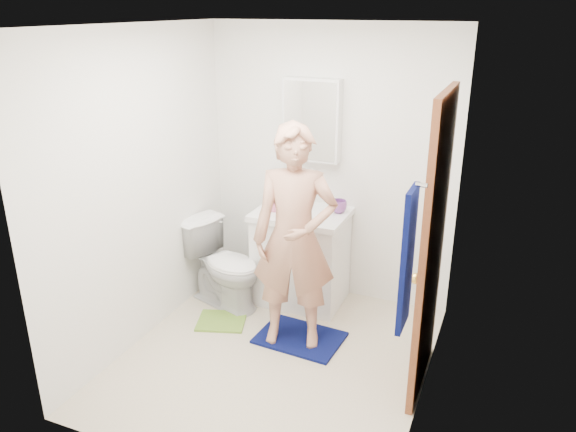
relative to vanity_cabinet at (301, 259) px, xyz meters
The scene contains 22 objects.
floor 1.01m from the vanity_cabinet, 80.69° to the right, with size 2.20×2.40×0.02m, color beige.
ceiling 2.21m from the vanity_cabinet, 80.69° to the right, with size 2.20×2.40×0.02m, color white.
wall_back 0.87m from the vanity_cabinet, 63.05° to the left, with size 2.20×0.02×2.40m, color white.
wall_front 2.28m from the vanity_cabinet, 85.96° to the right, with size 2.20×0.02×2.40m, color white.
wall_left 1.55m from the vanity_cabinet, 136.37° to the right, with size 0.02×2.40×2.40m, color white.
wall_right 1.75m from the vanity_cabinet, 35.99° to the right, with size 0.02×2.40×2.40m, color white.
vanity_cabinet is the anchor object (origin of this frame).
countertop 0.43m from the vanity_cabinet, ahead, with size 0.79×0.59×0.05m, color white.
sink_basin 0.44m from the vanity_cabinet, ahead, with size 0.40×0.40×0.03m, color white.
faucet 0.54m from the vanity_cabinet, 90.00° to the left, with size 0.03×0.03×0.12m, color silver.
medicine_cabinet 1.22m from the vanity_cabinet, 90.00° to the left, with size 0.50×0.12×0.70m, color white.
mirror_panel 1.21m from the vanity_cabinet, 90.00° to the left, with size 0.46×0.01×0.66m, color white.
door 1.57m from the vanity_cabinet, 32.20° to the right, with size 0.05×0.80×2.05m, color brown.
door_knob 1.69m from the vanity_cabinet, 42.72° to the right, with size 0.07×0.07×0.07m, color gold.
towel 2.08m from the vanity_cabinet, 51.53° to the right, with size 0.03×0.24×0.80m, color #070F4A.
towel_hook 2.30m from the vanity_cabinet, 50.60° to the right, with size 0.02×0.02×0.06m, color silver.
toilet 0.68m from the vanity_cabinet, 151.42° to the right, with size 0.43×0.75×0.76m, color white.
bath_mat 0.76m from the vanity_cabinet, 69.10° to the right, with size 0.66×0.47×0.02m, color #070F4A.
green_rug 0.88m from the vanity_cabinet, 126.77° to the right, with size 0.39×0.33×0.02m, color olive.
soap_dispenser 0.61m from the vanity_cabinet, 162.93° to the right, with size 0.09×0.09×0.20m, color #B85576.
toothbrush_cup 0.60m from the vanity_cabinet, 19.25° to the left, with size 0.14×0.14×0.11m, color #854599.
man 0.84m from the vanity_cabinet, 72.85° to the right, with size 0.63×0.41×1.73m, color tan.
Camera 1 is at (1.49, -3.30, 2.51)m, focal length 35.00 mm.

